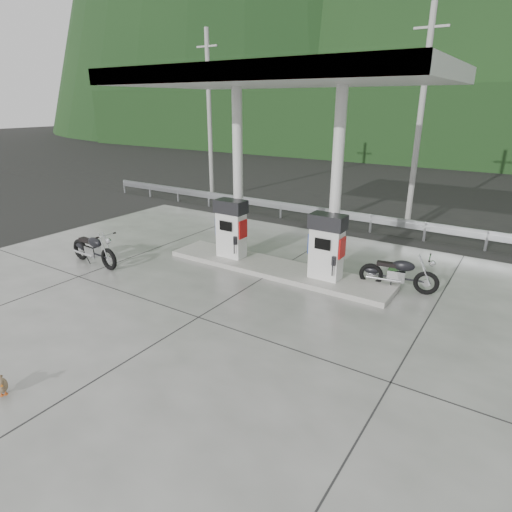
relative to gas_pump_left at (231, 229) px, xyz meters
The scene contains 17 objects.
ground 3.16m from the gas_pump_left, 57.38° to the right, with size 160.00×160.00×0.00m, color black.
forecourt_apron 3.15m from the gas_pump_left, 57.38° to the right, with size 18.00×14.00×0.02m, color slate.
pump_island 1.87m from the gas_pump_left, ahead, with size 7.00×1.40×0.15m, color gray.
gas_pump_left is the anchor object (origin of this frame).
gas_pump_right 3.20m from the gas_pump_left, ahead, with size 0.95×0.55×1.80m, color silver, non-canonical shape.
canopy_column_left 1.65m from the gas_pump_left, 90.00° to the left, with size 0.30×0.30×5.00m, color silver.
canopy_column_right 3.60m from the gas_pump_left, ahead, with size 0.30×0.30×5.00m, color silver.
canopy_roof 4.59m from the gas_pump_left, ahead, with size 8.50×5.00×0.40m, color silver.
guardrail 5.74m from the gas_pump_left, 73.78° to the left, with size 26.00×0.16×1.42m, color gray, non-canonical shape.
road 9.20m from the gas_pump_left, 79.92° to the left, with size 60.00×7.00×0.01m, color black.
utility_pole_a 9.93m from the gas_pump_left, 132.44° to the left, with size 0.22×0.22×8.00m, color gray.
utility_pole_b 8.40m from the gas_pump_left, 62.78° to the left, with size 0.22×0.22×8.00m, color gray.
tree_band 27.61m from the gas_pump_left, 86.67° to the left, with size 80.00×6.00×6.00m, color black.
forested_hills 57.53m from the gas_pump_left, 88.41° to the left, with size 100.00×40.00×140.00m, color black, non-canonical shape.
motorcycle_left 4.26m from the gas_pump_left, 142.34° to the right, with size 2.02×0.64×0.96m, color black, non-canonical shape.
motorcycle_right 5.10m from the gas_pump_left, ahead, with size 1.91×0.60×0.91m, color black, non-canonical shape.
duck 7.54m from the gas_pump_left, 85.46° to the right, with size 0.46×0.13×0.33m, color brown, non-canonical shape.
Camera 1 is at (6.00, -7.71, 4.76)m, focal length 30.00 mm.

